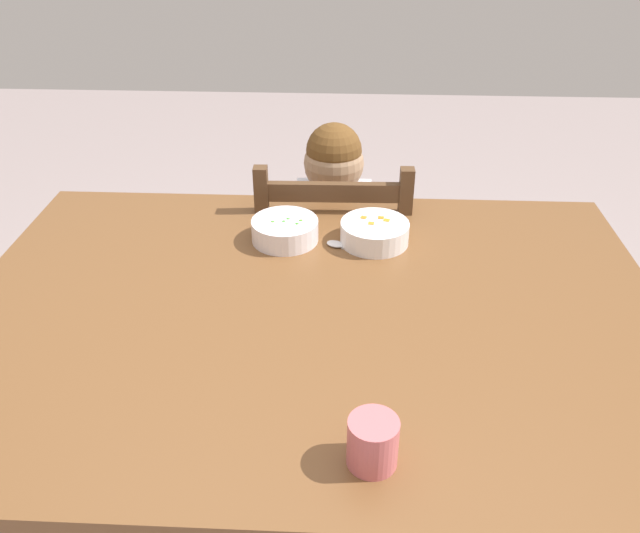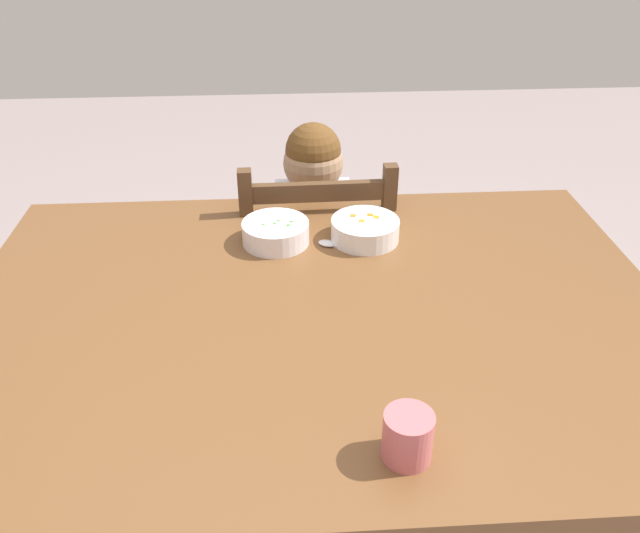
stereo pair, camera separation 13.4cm
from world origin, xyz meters
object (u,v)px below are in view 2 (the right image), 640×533
at_px(bowl_of_carrots, 365,229).
at_px(spoon, 335,245).
at_px(drinking_cup, 408,436).
at_px(dining_chair, 315,284).
at_px(child_figure, 314,233).
at_px(bowl_of_peas, 276,232).
at_px(dining_table, 316,342).

distance_m(bowl_of_carrots, spoon, 0.09).
bearing_deg(bowl_of_carrots, drinking_cup, -91.62).
distance_m(dining_chair, spoon, 0.47).
bearing_deg(spoon, child_figure, 95.75).
bearing_deg(spoon, bowl_of_peas, 167.55).
bearing_deg(bowl_of_carrots, spoon, -157.75).
relative_size(child_figure, bowl_of_carrots, 5.70).
relative_size(child_figure, bowl_of_peas, 5.83).
relative_size(dining_chair, bowl_of_carrots, 5.33).
bearing_deg(child_figure, spoon, -84.25).
distance_m(dining_chair, bowl_of_peas, 0.48).
bearing_deg(dining_table, spoon, 76.63).
height_order(child_figure, bowl_of_peas, child_figure).
bearing_deg(dining_table, dining_chair, 87.16).
xyz_separation_m(dining_table, dining_chair, (0.03, 0.59, -0.24)).
xyz_separation_m(dining_chair, bowl_of_carrots, (0.11, -0.30, 0.35)).
xyz_separation_m(bowl_of_peas, spoon, (0.14, -0.03, -0.02)).
height_order(dining_table, spoon, spoon).
distance_m(bowl_of_peas, spoon, 0.15).
bearing_deg(child_figure, bowl_of_peas, -110.49).
height_order(dining_chair, child_figure, child_figure).
distance_m(dining_table, spoon, 0.28).
relative_size(bowl_of_carrots, spoon, 1.27).
xyz_separation_m(dining_table, bowl_of_peas, (-0.08, 0.29, 0.12)).
height_order(bowl_of_peas, bowl_of_carrots, bowl_of_peas).
bearing_deg(child_figure, dining_chair, 81.75).
bearing_deg(child_figure, drinking_cup, -84.78).
bearing_deg(dining_table, drinking_cup, -73.77).
xyz_separation_m(dining_table, child_figure, (0.03, 0.58, -0.05)).
xyz_separation_m(bowl_of_peas, drinking_cup, (0.20, -0.69, 0.01)).
bearing_deg(bowl_of_peas, dining_table, -74.15).
height_order(spoon, drinking_cup, drinking_cup).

